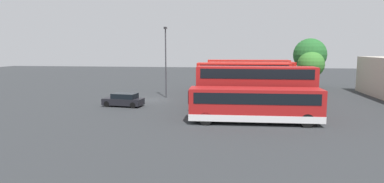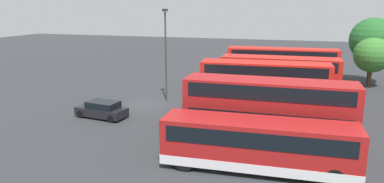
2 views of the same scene
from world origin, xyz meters
name	(u,v)px [view 2 (image 2 of 2)]	position (x,y,z in m)	size (l,w,h in m)	color
ground_plane	(146,105)	(0.00, 0.00, 0.00)	(140.00, 140.00, 0.00)	#2D3033
bus_double_decker_near_end	(282,67)	(-10.78, 11.89, 2.45)	(3.15, 12.10, 4.55)	red
bus_single_deck_second	(270,80)	(-7.39, 10.97, 1.62)	(2.84, 11.83, 2.95)	#A51919
bus_double_decker_third	(279,80)	(-3.55, 11.99, 2.45)	(2.85, 10.82, 4.55)	red
bus_double_decker_fourth	(264,86)	(-0.17, 10.96, 2.45)	(3.19, 10.93, 4.55)	red
bus_single_deck_fifth	(264,108)	(3.49, 11.34, 1.62)	(3.01, 10.34, 2.95)	#B71411
bus_double_decker_sixth	(268,112)	(7.30, 11.95, 2.45)	(2.70, 11.01, 4.55)	#A51919
bus_single_deck_seventh	(258,144)	(10.98, 11.75, 1.62)	(2.99, 11.00, 2.95)	#A51919
box_truck_blue	(303,66)	(-16.88, 14.29, 1.71)	(4.27, 7.88, 3.20)	#595960
car_hatchback_silver	(102,110)	(4.77, -1.86, 0.70)	(2.32, 4.46, 1.43)	black
lamp_post_tall	(166,49)	(-1.96, 1.35, 5.14)	(0.70, 0.30, 8.89)	#38383D
tree_leftmost	(372,55)	(-14.23, 21.61, 3.78)	(4.09, 4.09, 5.84)	#4C3823
tree_midleft	(373,40)	(-16.10, 21.78, 5.24)	(5.20, 5.20, 7.85)	#4C3823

